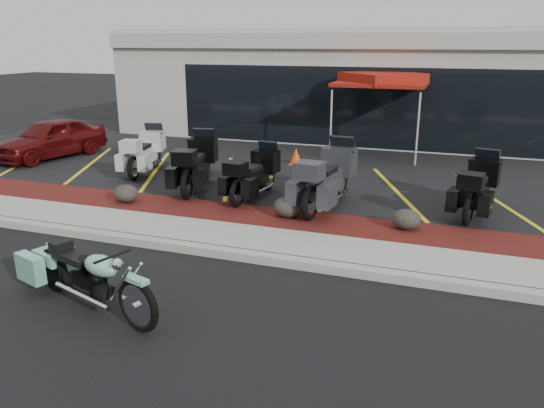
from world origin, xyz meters
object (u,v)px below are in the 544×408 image
at_px(traffic_cone, 296,156).
at_px(popup_canopy, 382,81).
at_px(touring_white, 155,145).
at_px(hero_cruiser, 137,297).
at_px(parked_car, 50,138).

xyz_separation_m(traffic_cone, popup_canopy, (2.03, 2.30, 2.05)).
relative_size(touring_white, popup_canopy, 0.62).
xyz_separation_m(hero_cruiser, parked_car, (-8.12, 7.72, 0.26)).
height_order(hero_cruiser, parked_car, parked_car).
distance_m(touring_white, popup_canopy, 7.14).
distance_m(hero_cruiser, parked_car, 11.21).
bearing_deg(parked_car, popup_canopy, 34.99).
xyz_separation_m(touring_white, parked_car, (-3.69, 0.04, -0.03)).
xyz_separation_m(hero_cruiser, popup_canopy, (1.28, 11.63, 1.94)).
height_order(hero_cruiser, popup_canopy, popup_canopy).
relative_size(parked_car, traffic_cone, 7.40).
height_order(traffic_cone, popup_canopy, popup_canopy).
bearing_deg(hero_cruiser, touring_white, 137.95).
bearing_deg(hero_cruiser, popup_canopy, 101.72).
bearing_deg(popup_canopy, hero_cruiser, -75.40).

